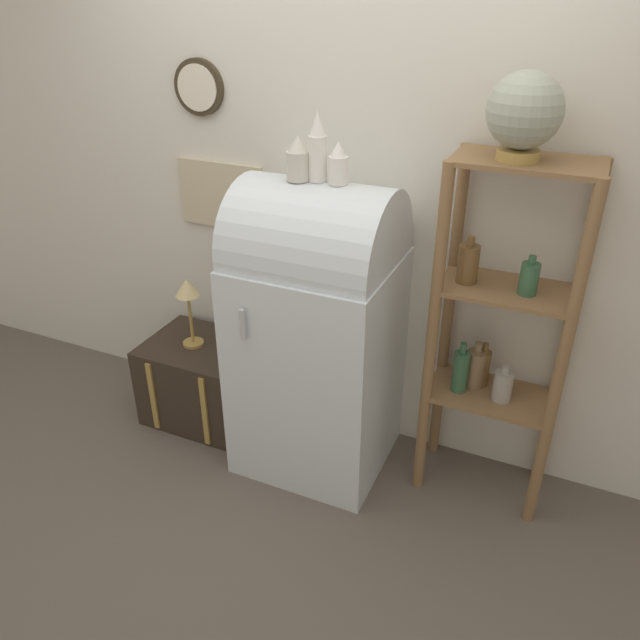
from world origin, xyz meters
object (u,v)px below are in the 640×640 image
(refrigerator, at_px, (317,328))
(vase_center, at_px, (318,149))
(suitcase_trunk, at_px, (204,380))
(desk_lamp, at_px, (188,295))
(globe, at_px, (525,112))
(vase_right, at_px, (338,164))
(vase_left, at_px, (298,160))

(refrigerator, distance_m, vase_center, 0.82)
(suitcase_trunk, distance_m, desk_lamp, 0.52)
(globe, distance_m, vase_right, 0.72)
(globe, distance_m, desk_lamp, 1.81)
(globe, height_order, desk_lamp, globe)
(suitcase_trunk, relative_size, vase_left, 3.24)
(desk_lamp, bearing_deg, vase_center, -1.58)
(refrigerator, bearing_deg, vase_right, 2.29)
(refrigerator, xyz_separation_m, vase_right, (0.09, 0.00, 0.77))
(refrigerator, relative_size, vase_left, 7.91)
(suitcase_trunk, distance_m, globe, 2.12)
(vase_center, bearing_deg, globe, 6.45)
(vase_right, xyz_separation_m, desk_lamp, (-0.83, 0.03, -0.77))
(refrigerator, bearing_deg, desk_lamp, 177.68)
(suitcase_trunk, bearing_deg, vase_left, -4.83)
(refrigerator, xyz_separation_m, vase_left, (-0.08, -0.01, 0.78))
(refrigerator, relative_size, vase_right, 8.35)
(refrigerator, xyz_separation_m, globe, (0.77, 0.10, 1.01))
(suitcase_trunk, height_order, vase_center, vase_center)
(vase_left, distance_m, desk_lamp, 1.02)
(globe, distance_m, vase_left, 0.88)
(desk_lamp, bearing_deg, globe, 2.51)
(vase_left, xyz_separation_m, desk_lamp, (-0.66, 0.04, -0.77))
(refrigerator, height_order, vase_right, vase_right)
(vase_center, bearing_deg, suitcase_trunk, 177.44)
(globe, bearing_deg, suitcase_trunk, -177.87)
(refrigerator, distance_m, vase_left, 0.78)
(vase_left, distance_m, vase_center, 0.10)
(vase_center, relative_size, desk_lamp, 0.74)
(vase_right, bearing_deg, suitcase_trunk, 177.33)
(vase_left, distance_m, vase_right, 0.17)
(vase_right, bearing_deg, refrigerator, -177.71)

